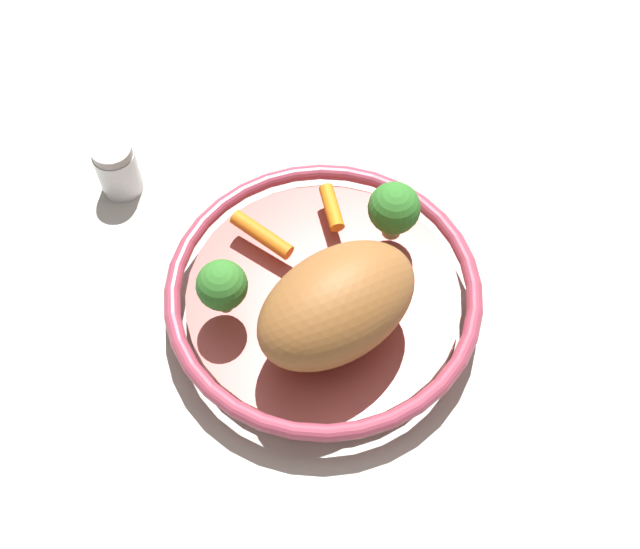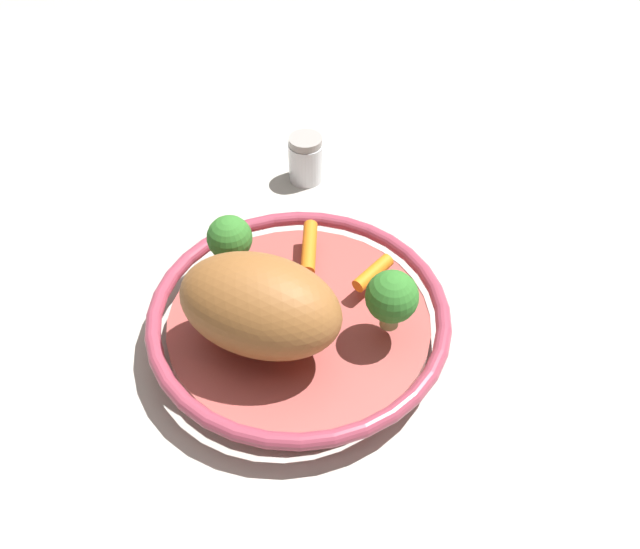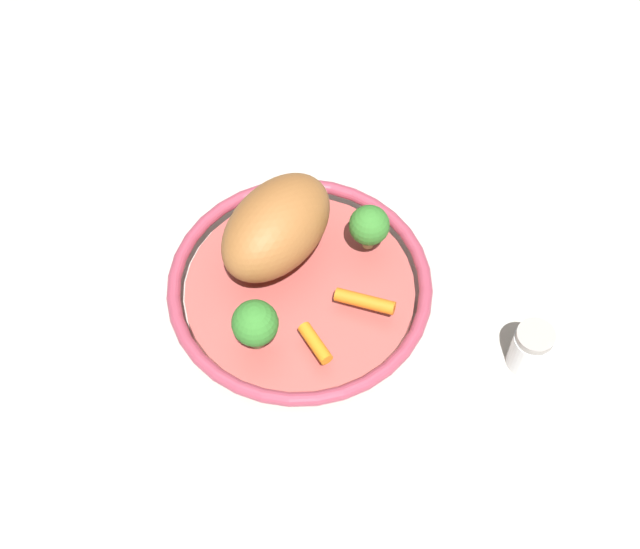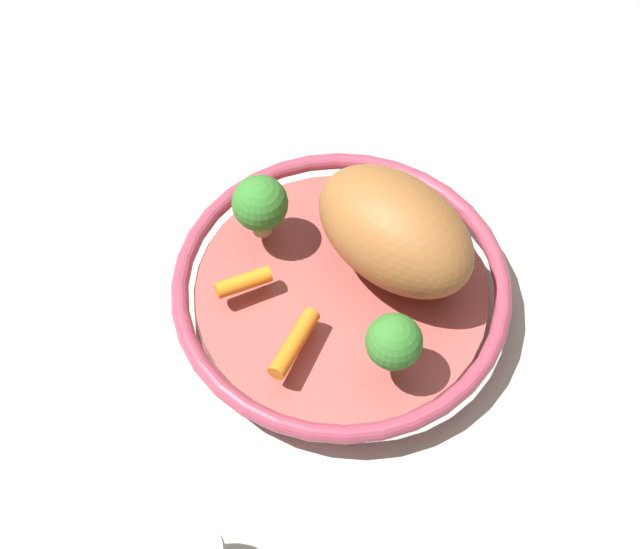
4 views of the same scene
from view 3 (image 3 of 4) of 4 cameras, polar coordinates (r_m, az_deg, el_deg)
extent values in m
plane|color=#B7B2A8|center=(1.05, -1.24, -1.67)|extent=(2.43, 2.43, 0.00)
cylinder|color=#A84C47|center=(1.04, -1.26, -1.27)|extent=(0.26, 0.26, 0.03)
torus|color=#9C3A4F|center=(1.02, -1.28, -0.62)|extent=(0.30, 0.30, 0.02)
ellipsoid|color=#955C2D|center=(1.00, -2.75, 2.99)|extent=(0.16, 0.18, 0.09)
cylinder|color=orange|center=(0.99, 2.83, -1.69)|extent=(0.07, 0.03, 0.02)
cylinder|color=orange|center=(0.97, -0.30, -4.33)|extent=(0.04, 0.05, 0.02)
cylinder|color=#96AA66|center=(0.97, -3.99, -3.94)|extent=(0.02, 0.02, 0.02)
sphere|color=#317729|center=(0.95, -4.10, -3.06)|extent=(0.05, 0.05, 0.05)
cylinder|color=#97A966|center=(1.04, 3.03, 2.18)|extent=(0.01, 0.01, 0.02)
sphere|color=#33762A|center=(1.01, 3.11, 3.10)|extent=(0.05, 0.05, 0.05)
cylinder|color=silver|center=(1.02, 13.02, -4.64)|extent=(0.04, 0.04, 0.05)
cylinder|color=#9E9993|center=(0.99, 13.36, -3.79)|extent=(0.04, 0.04, 0.01)
camera|label=1|loc=(0.95, -11.06, 41.96)|focal=43.83mm
camera|label=2|loc=(0.86, -33.15, 23.16)|focal=36.89mm
camera|label=4|loc=(0.73, 40.33, 30.97)|focal=50.74mm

